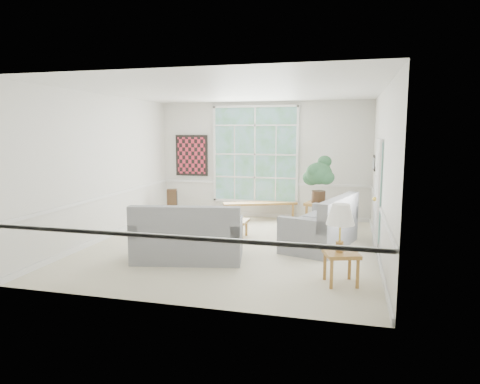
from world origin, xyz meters
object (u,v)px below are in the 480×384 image
Objects in this scene: loveseat_right at (320,221)px; side_table at (341,268)px; end_table at (320,215)px; loveseat_front at (188,231)px; coffee_table at (224,228)px.

loveseat_right is 3.82× the size of side_table.
end_table is at bearing 98.42° from side_table.
loveseat_right is 2.12m from side_table.
side_table is (0.44, -2.06, -0.26)m from loveseat_right.
loveseat_front is (-2.19, -1.44, 0.00)m from loveseat_right.
coffee_table is at bearing 73.70° from loveseat_front.
coffee_table is 3.41m from side_table.
end_table is (2.09, 3.04, -0.20)m from loveseat_front.
end_table reaches higher than side_table.
loveseat_right is 1.62m from end_table.
loveseat_front reaches higher than end_table.
side_table is at bearing -60.73° from loveseat_right.
end_table is 3.70m from side_table.
coffee_table is at bearing 136.67° from side_table.
side_table reaches higher than coffee_table.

